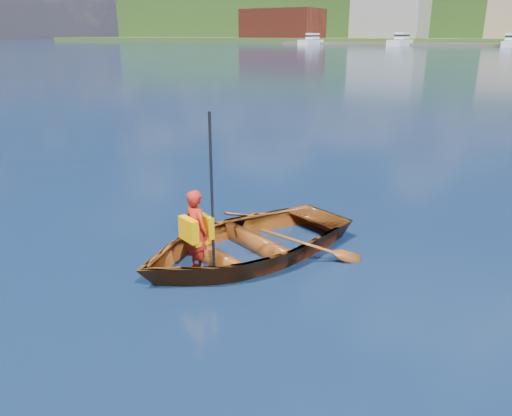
% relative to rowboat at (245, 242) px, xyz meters
% --- Properties ---
extents(ground, '(600.00, 600.00, 0.00)m').
position_rel_rowboat_xyz_m(ground, '(0.30, 0.64, -0.21)').
color(ground, '#132140').
rests_on(ground, ground).
extents(rowboat, '(3.50, 4.09, 0.72)m').
position_rel_rowboat_xyz_m(rowboat, '(0.00, 0.00, 0.00)').
color(rowboat, maroon).
rests_on(rowboat, ground).
extents(child_paddler, '(0.47, 0.43, 2.09)m').
position_rel_rowboat_xyz_m(child_paddler, '(-0.16, -0.90, 0.46)').
color(child_paddler, '#B52012').
rests_on(child_paddler, ground).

